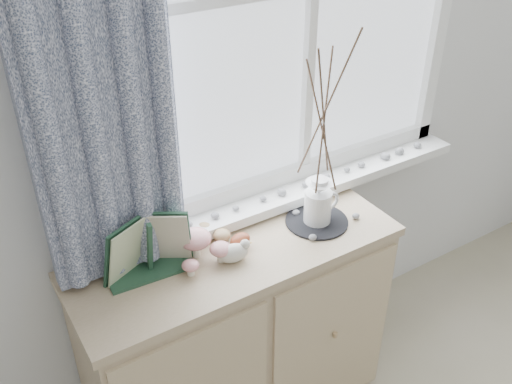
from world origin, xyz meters
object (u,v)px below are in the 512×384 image
Objects in this scene: sideboard at (239,335)px; twig_pitcher at (324,115)px; botanical_book at (152,250)px; toadstool_cluster at (200,245)px.

sideboard is 1.55× the size of twig_pitcher.
twig_pitcher reaches higher than botanical_book.
botanical_book reaches higher than sideboard.
sideboard is at bearing -10.49° from toadstool_cluster.
toadstool_cluster is at bearing 169.51° from sideboard.
twig_pitcher is (0.65, -0.03, 0.33)m from botanical_book.
twig_pitcher reaches higher than sideboard.
toadstool_cluster is at bearing -176.98° from twig_pitcher.
toadstool_cluster is 0.61m from twig_pitcher.
botanical_book is at bearing -177.91° from toadstool_cluster.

